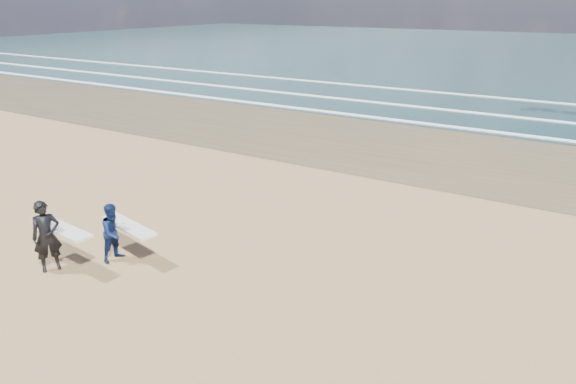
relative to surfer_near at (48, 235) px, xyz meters
The scene contains 2 objects.
surfer_near is the anchor object (origin of this frame).
surfer_far 1.72m from the surfer_near, 51.89° to the left, with size 2.26×1.26×1.69m.
Camera 1 is at (11.89, -6.90, 6.97)m, focal length 32.00 mm.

